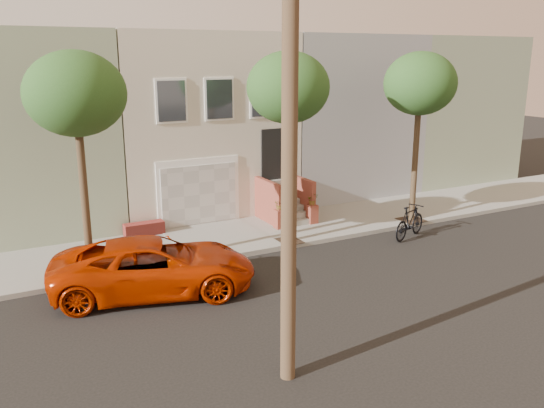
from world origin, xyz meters
TOP-DOWN VIEW (x-y plane):
  - ground at (0.00, 0.00)m, footprint 90.00×90.00m
  - sidewalk at (0.00, 5.35)m, footprint 40.00×3.70m
  - house_row at (0.00, 11.19)m, footprint 33.10×11.70m
  - tree_left at (-5.50, 3.90)m, footprint 2.70×2.57m
  - tree_mid at (1.00, 3.90)m, footprint 2.70×2.57m
  - tree_right at (6.50, 3.90)m, footprint 2.70×2.57m
  - pickup_truck at (-4.12, 2.15)m, footprint 5.91×3.88m
  - motorcycle at (5.23, 2.57)m, footprint 2.07×1.28m

SIDE VIEW (x-z plane):
  - ground at x=0.00m, z-range 0.00..0.00m
  - sidewalk at x=0.00m, z-range 0.00..0.15m
  - motorcycle at x=5.23m, z-range 0.00..1.21m
  - pickup_truck at x=-4.12m, z-range 0.00..1.51m
  - house_row at x=0.00m, z-range 0.14..7.14m
  - tree_left at x=-5.50m, z-range 2.11..8.41m
  - tree_mid at x=1.00m, z-range 2.11..8.41m
  - tree_right at x=6.50m, z-range 2.11..8.41m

